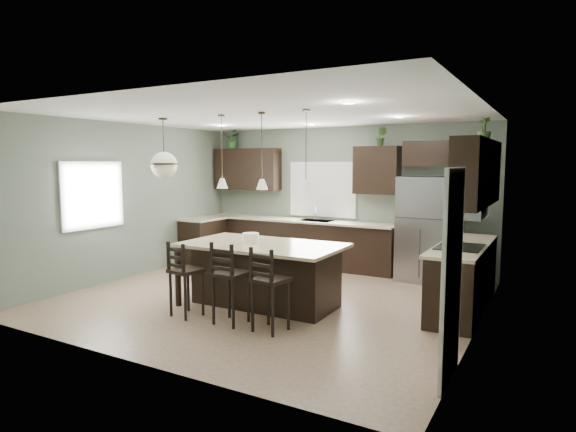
# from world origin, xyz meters

# --- Properties ---
(ground) EXTENTS (6.00, 6.00, 0.00)m
(ground) POSITION_xyz_m (0.00, 0.00, 0.00)
(ground) COLOR #9E8466
(ground) RESTS_ON ground
(pantry_door) EXTENTS (0.04, 0.82, 2.04)m
(pantry_door) POSITION_xyz_m (2.98, -1.55, 1.02)
(pantry_door) COLOR white
(pantry_door) RESTS_ON ground
(window_back) EXTENTS (1.35, 0.02, 1.00)m
(window_back) POSITION_xyz_m (-0.40, 2.73, 1.55)
(window_back) COLOR white
(window_back) RESTS_ON room_shell
(window_left) EXTENTS (0.02, 1.10, 1.00)m
(window_left) POSITION_xyz_m (-2.98, -0.80, 1.55)
(window_left) COLOR white
(window_left) RESTS_ON room_shell
(left_return_cabs) EXTENTS (0.60, 0.90, 0.90)m
(left_return_cabs) POSITION_xyz_m (-2.70, 1.70, 0.45)
(left_return_cabs) COLOR black
(left_return_cabs) RESTS_ON ground
(left_return_countertop) EXTENTS (0.66, 0.96, 0.04)m
(left_return_countertop) POSITION_xyz_m (-2.68, 1.70, 0.92)
(left_return_countertop) COLOR beige
(left_return_countertop) RESTS_ON left_return_cabs
(back_lower_cabs) EXTENTS (4.20, 0.60, 0.90)m
(back_lower_cabs) POSITION_xyz_m (-0.85, 2.45, 0.45)
(back_lower_cabs) COLOR black
(back_lower_cabs) RESTS_ON ground
(back_countertop) EXTENTS (4.20, 0.66, 0.04)m
(back_countertop) POSITION_xyz_m (-0.85, 2.43, 0.92)
(back_countertop) COLOR beige
(back_countertop) RESTS_ON back_lower_cabs
(sink_inset) EXTENTS (0.70, 0.45, 0.01)m
(sink_inset) POSITION_xyz_m (-0.40, 2.43, 0.94)
(sink_inset) COLOR gray
(sink_inset) RESTS_ON back_countertop
(faucet) EXTENTS (0.02, 0.02, 0.28)m
(faucet) POSITION_xyz_m (-0.40, 2.40, 1.08)
(faucet) COLOR silver
(faucet) RESTS_ON back_countertop
(back_upper_left) EXTENTS (1.55, 0.34, 0.90)m
(back_upper_left) POSITION_xyz_m (-2.15, 2.58, 1.95)
(back_upper_left) COLOR black
(back_upper_left) RESTS_ON room_shell
(back_upper_right) EXTENTS (0.85, 0.34, 0.90)m
(back_upper_right) POSITION_xyz_m (0.80, 2.58, 1.95)
(back_upper_right) COLOR black
(back_upper_right) RESTS_ON room_shell
(fridge_header) EXTENTS (1.05, 0.34, 0.45)m
(fridge_header) POSITION_xyz_m (1.85, 2.58, 2.25)
(fridge_header) COLOR black
(fridge_header) RESTS_ON room_shell
(right_lower_cabs) EXTENTS (0.60, 2.35, 0.90)m
(right_lower_cabs) POSITION_xyz_m (2.70, 0.87, 0.45)
(right_lower_cabs) COLOR black
(right_lower_cabs) RESTS_ON ground
(right_countertop) EXTENTS (0.66, 2.35, 0.04)m
(right_countertop) POSITION_xyz_m (2.68, 0.87, 0.92)
(right_countertop) COLOR beige
(right_countertop) RESTS_ON right_lower_cabs
(cooktop) EXTENTS (0.58, 0.75, 0.02)m
(cooktop) POSITION_xyz_m (2.68, 0.60, 0.94)
(cooktop) COLOR black
(cooktop) RESTS_ON right_countertop
(wall_oven_front) EXTENTS (0.01, 0.72, 0.60)m
(wall_oven_front) POSITION_xyz_m (2.40, 0.60, 0.45)
(wall_oven_front) COLOR gray
(wall_oven_front) RESTS_ON right_lower_cabs
(right_upper_cabs) EXTENTS (0.34, 2.35, 0.90)m
(right_upper_cabs) POSITION_xyz_m (2.83, 0.87, 1.95)
(right_upper_cabs) COLOR black
(right_upper_cabs) RESTS_ON room_shell
(microwave) EXTENTS (0.40, 0.75, 0.40)m
(microwave) POSITION_xyz_m (2.78, 0.60, 1.55)
(microwave) COLOR gray
(microwave) RESTS_ON right_upper_cabs
(refrigerator) EXTENTS (0.90, 0.74, 1.85)m
(refrigerator) POSITION_xyz_m (1.80, 2.33, 0.93)
(refrigerator) COLOR gray
(refrigerator) RESTS_ON ground
(kitchen_island) EXTENTS (2.33, 1.34, 0.92)m
(kitchen_island) POSITION_xyz_m (0.12, -0.39, 0.46)
(kitchen_island) COLOR black
(kitchen_island) RESTS_ON ground
(serving_dish) EXTENTS (0.24, 0.24, 0.14)m
(serving_dish) POSITION_xyz_m (-0.08, -0.39, 0.99)
(serving_dish) COLOR white
(serving_dish) RESTS_ON kitchen_island
(bar_stool_left) EXTENTS (0.44, 0.44, 1.04)m
(bar_stool_left) POSITION_xyz_m (-0.53, -1.29, 0.52)
(bar_stool_left) COLOR black
(bar_stool_left) RESTS_ON ground
(bar_stool_center) EXTENTS (0.42, 0.42, 1.08)m
(bar_stool_center) POSITION_xyz_m (0.18, -1.25, 0.54)
(bar_stool_center) COLOR black
(bar_stool_center) RESTS_ON ground
(bar_stool_right) EXTENTS (0.44, 0.44, 1.07)m
(bar_stool_right) POSITION_xyz_m (0.78, -1.24, 0.54)
(bar_stool_right) COLOR black
(bar_stool_right) RESTS_ON ground
(pendant_left) EXTENTS (0.17, 0.17, 1.10)m
(pendant_left) POSITION_xyz_m (-0.58, -0.40, 2.25)
(pendant_left) COLOR silver
(pendant_left) RESTS_ON room_shell
(pendant_center) EXTENTS (0.17, 0.17, 1.10)m
(pendant_center) POSITION_xyz_m (0.12, -0.39, 2.25)
(pendant_center) COLOR white
(pendant_center) RESTS_ON room_shell
(pendant_right) EXTENTS (0.17, 0.17, 1.10)m
(pendant_right) POSITION_xyz_m (0.82, -0.38, 2.25)
(pendant_right) COLOR silver
(pendant_right) RESTS_ON room_shell
(chandelier) EXTENTS (0.47, 0.47, 0.96)m
(chandelier) POSITION_xyz_m (-1.76, -0.38, 2.32)
(chandelier) COLOR beige
(chandelier) RESTS_ON room_shell
(plant_back_left) EXTENTS (0.40, 0.36, 0.42)m
(plant_back_left) POSITION_xyz_m (-2.50, 2.55, 2.61)
(plant_back_left) COLOR #275324
(plant_back_left) RESTS_ON back_upper_left
(plant_back_right) EXTENTS (0.20, 0.16, 0.35)m
(plant_back_right) POSITION_xyz_m (0.88, 2.55, 2.58)
(plant_back_right) COLOR #305224
(plant_back_right) RESTS_ON back_upper_right
(plant_right_wall) EXTENTS (0.28, 0.28, 0.37)m
(plant_right_wall) POSITION_xyz_m (2.80, 1.56, 2.59)
(plant_right_wall) COLOR #345224
(plant_right_wall) RESTS_ON right_upper_cabs
(room_shell) EXTENTS (6.00, 6.00, 6.00)m
(room_shell) POSITION_xyz_m (0.00, 0.00, 1.70)
(room_shell) COLOR slate
(room_shell) RESTS_ON ground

